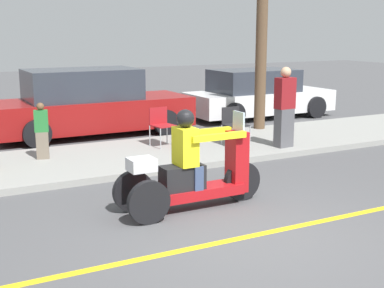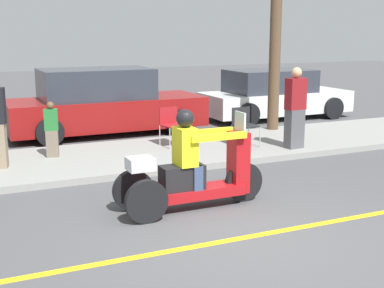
% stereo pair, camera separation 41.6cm
% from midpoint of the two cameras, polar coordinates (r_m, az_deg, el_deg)
% --- Properties ---
extents(ground_plane, '(60.00, 60.00, 0.00)m').
position_cam_midpoint_polar(ground_plane, '(6.95, 4.75, -9.75)').
color(ground_plane, '#4C4C4F').
extents(lane_stripe, '(24.00, 0.12, 0.01)m').
position_cam_midpoint_polar(lane_stripe, '(6.85, 3.40, -10.02)').
color(lane_stripe, gold).
rests_on(lane_stripe, ground).
extents(sidewalk_strip, '(28.00, 2.80, 0.12)m').
position_cam_midpoint_polar(sidewalk_strip, '(10.91, -8.30, -1.40)').
color(sidewalk_strip, gray).
rests_on(sidewalk_strip, ground).
extents(motorcycle_trike, '(2.28, 0.67, 1.48)m').
position_cam_midpoint_polar(motorcycle_trike, '(7.77, -1.56, -3.16)').
color(motorcycle_trike, black).
rests_on(motorcycle_trike, ground).
extents(spectator_near_curb, '(0.42, 0.28, 1.71)m').
position_cam_midpoint_polar(spectator_near_curb, '(11.46, 8.82, 3.73)').
color(spectator_near_curb, '#515156').
rests_on(spectator_near_curb, sidewalk_strip).
extents(spectator_far_back, '(0.29, 0.22, 1.10)m').
position_cam_midpoint_polar(spectator_far_back, '(10.77, -16.81, 1.24)').
color(spectator_far_back, '#726656').
rests_on(spectator_far_back, sidewalk_strip).
extents(folding_chair_set_back, '(0.48, 0.48, 0.82)m').
position_cam_midpoint_polar(folding_chair_set_back, '(11.60, 3.42, 2.36)').
color(folding_chair_set_back, '#A5A8AD').
rests_on(folding_chair_set_back, sidewalk_strip).
extents(folding_chair_curbside, '(0.52, 0.52, 0.82)m').
position_cam_midpoint_polar(folding_chair_curbside, '(11.55, -4.33, 2.30)').
color(folding_chair_curbside, '#A5A8AD').
rests_on(folding_chair_curbside, sidewalk_strip).
extents(parked_car_lot_left, '(4.43, 1.93, 1.44)m').
position_cam_midpoint_polar(parked_car_lot_left, '(16.08, 6.28, 5.23)').
color(parked_car_lot_left, silver).
rests_on(parked_car_lot_left, ground).
extents(parked_car_lot_right, '(4.87, 2.04, 1.65)m').
position_cam_midpoint_polar(parked_car_lot_right, '(13.57, -11.75, 4.16)').
color(parked_car_lot_right, maroon).
rests_on(parked_car_lot_right, ground).
extents(tree_trunk, '(0.28, 0.28, 3.37)m').
position_cam_midpoint_polar(tree_trunk, '(13.52, 6.48, 8.72)').
color(tree_trunk, brown).
rests_on(tree_trunk, sidewalk_strip).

